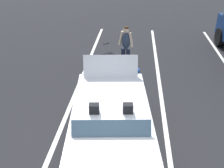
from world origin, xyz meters
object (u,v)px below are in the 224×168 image
at_px(suitcase_small_carryon, 134,76).
at_px(traveler_person, 126,46).
at_px(suitcase_large_black, 107,64).
at_px(suitcase_medium_bright, 110,78).
at_px(convertible_car, 111,137).

relative_size(suitcase_small_carryon, traveler_person, 0.44).
relative_size(suitcase_large_black, traveler_person, 0.68).
relative_size(suitcase_medium_bright, traveler_person, 0.51).
relative_size(convertible_car, suitcase_medium_bright, 5.09).
distance_m(convertible_car, suitcase_small_carryon, 3.54).
bearing_deg(convertible_car, suitcase_medium_bright, -179.84).
bearing_deg(convertible_car, suitcase_large_black, -178.49).
bearing_deg(traveler_person, convertible_car, 24.36).
height_order(suitcase_large_black, suitcase_small_carryon, suitcase_large_black).
bearing_deg(traveler_person, suitcase_medium_bright, 7.92).
bearing_deg(suitcase_large_black, suitcase_small_carryon, 21.66).
xyz_separation_m(convertible_car, suitcase_small_carryon, (-3.49, 0.43, -0.34)).
bearing_deg(suitcase_medium_bright, traveler_person, 50.55).
height_order(suitcase_medium_bright, suitcase_small_carryon, suitcase_medium_bright).
relative_size(suitcase_large_black, suitcase_medium_bright, 1.34).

